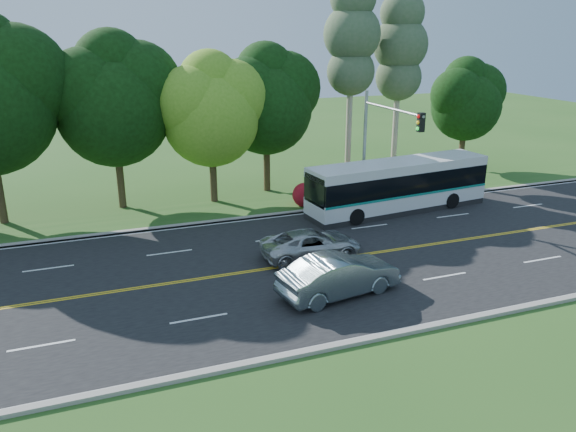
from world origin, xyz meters
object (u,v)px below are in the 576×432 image
object	(u,v)px
sedan	(339,275)
suv	(311,244)
traffic_signal	(381,136)
transit_bus	(398,186)

from	to	relation	value
sedan	suv	size ratio (longest dim) A/B	1.07
traffic_signal	suv	size ratio (longest dim) A/B	1.45
transit_bus	suv	bearing A→B (deg)	-153.09
traffic_signal	sedan	bearing A→B (deg)	-126.90
transit_bus	suv	world-z (taller)	transit_bus
transit_bus	suv	distance (m)	9.19
transit_bus	sedan	bearing A→B (deg)	-138.17
sedan	suv	xyz separation A→B (m)	(0.45, 4.02, -0.18)
suv	sedan	bearing A→B (deg)	173.59
traffic_signal	transit_bus	bearing A→B (deg)	5.60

